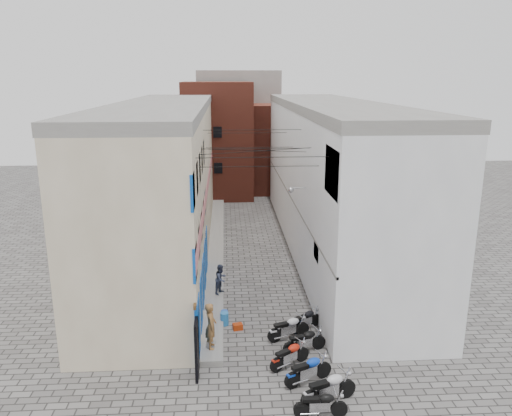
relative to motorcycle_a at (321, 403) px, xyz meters
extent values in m
plane|color=#575452|center=(-1.46, 3.00, -0.50)|extent=(90.00, 90.00, 0.00)
cube|color=gray|center=(-3.51, 16.00, -0.37)|extent=(0.90, 26.00, 0.25)
cube|color=#BCAB8E|center=(-6.46, 16.00, 3.75)|extent=(5.00, 26.00, 8.50)
cube|color=pink|center=(-4.00, 16.00, 3.50)|extent=(0.10, 26.00, 0.80)
cube|color=#0B49AC|center=(-3.99, 7.90, 0.80)|extent=(0.12, 10.20, 2.40)
cube|color=#0B49AC|center=(-4.01, 7.90, 4.80)|extent=(0.10, 10.20, 4.00)
cube|color=gray|center=(-6.46, 16.00, 8.25)|extent=(5.10, 26.00, 0.50)
cube|color=black|center=(-3.98, 2.60, 0.60)|extent=(0.10, 1.20, 2.20)
cube|color=silver|center=(3.54, 16.00, 3.75)|extent=(5.00, 26.00, 8.50)
cube|color=#0B49AC|center=(1.09, 4.50, 6.50)|extent=(0.10, 2.40, 1.80)
cube|color=white|center=(1.10, 7.00, 2.50)|extent=(0.08, 1.00, 0.70)
cylinder|color=#B2B2B7|center=(0.69, 10.00, 4.70)|extent=(0.80, 0.06, 0.06)
sphere|color=#B2B2B7|center=(0.29, 10.00, 4.60)|extent=(0.28, 0.28, 0.28)
cube|color=gray|center=(3.54, 16.00, 8.25)|extent=(5.10, 26.00, 0.50)
cube|color=gray|center=(1.08, 16.00, 2.90)|extent=(0.10, 26.00, 0.12)
cube|color=maroon|center=(-3.46, 31.00, 4.50)|extent=(6.00, 6.00, 10.00)
cube|color=maroon|center=(1.54, 33.00, 3.50)|extent=(5.00, 6.00, 8.00)
cube|color=gray|center=(-1.46, 37.00, 5.00)|extent=(8.00, 5.00, 11.00)
cube|color=black|center=(-1.46, 28.20, 0.70)|extent=(2.00, 0.30, 2.40)
cylinder|color=black|center=(-1.46, 5.00, 7.00)|extent=(5.20, 0.02, 0.02)
cylinder|color=black|center=(-1.46, 7.00, 6.30)|extent=(5.20, 0.02, 0.02)
cylinder|color=black|center=(-1.46, 9.50, 6.70)|extent=(5.20, 0.02, 0.02)
cylinder|color=black|center=(-1.46, 12.00, 7.30)|extent=(5.20, 0.02, 0.02)
cylinder|color=black|center=(-1.46, 15.00, 6.00)|extent=(5.20, 0.02, 0.02)
cylinder|color=black|center=(-1.46, 18.00, 6.50)|extent=(5.20, 0.02, 0.02)
cylinder|color=black|center=(-1.46, 8.00, 6.80)|extent=(5.65, 2.07, 0.02)
cylinder|color=black|center=(-1.46, 11.00, 6.40)|extent=(5.80, 1.58, 0.02)
imported|color=olive|center=(-3.52, 4.00, 0.67)|extent=(0.49, 0.70, 1.85)
imported|color=#34394E|center=(-3.16, 9.03, 0.48)|extent=(0.86, 0.90, 1.46)
cylinder|color=#2677C1|center=(-3.01, 6.26, -0.22)|extent=(0.42, 0.42, 0.57)
cylinder|color=blue|center=(-3.01, 6.63, -0.26)|extent=(0.34, 0.34, 0.48)
cube|color=#9E2D0B|center=(-2.45, 5.82, -0.37)|extent=(0.46, 0.38, 0.25)
camera|label=1|loc=(-2.87, -13.39, 9.90)|focal=35.00mm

